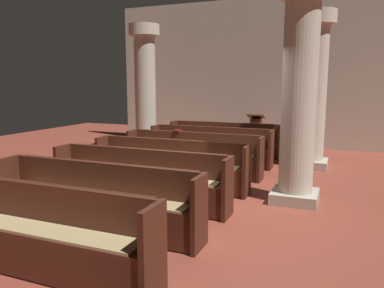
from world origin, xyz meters
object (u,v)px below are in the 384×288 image
object	(u,v)px
pew_row_5	(95,196)
hymn_book	(178,130)
pew_row_3	(170,162)
pillar_aisle_side	(314,88)
pillar_far_side	(145,87)
pew_row_0	(224,138)
pillar_aisle_rear	(299,90)
pew_row_2	(193,152)
pew_row_1	(210,144)
pew_row_4	(139,176)
pew_row_6	(28,226)
lectern	(255,136)

from	to	relation	value
pew_row_5	hymn_book	distance (m)	3.64
pew_row_3	pew_row_5	distance (m)	2.26
pillar_aisle_side	hymn_book	xyz separation A→B (m)	(-2.72, -1.51, -0.93)
pillar_far_side	pew_row_0	bearing A→B (deg)	7.38
pillar_aisle_rear	hymn_book	bearing A→B (deg)	154.13
pew_row_2	pew_row_1	bearing A→B (deg)	90.00
pew_row_0	pew_row_2	world-z (taller)	same
pillar_aisle_side	hymn_book	distance (m)	3.24
hymn_book	pillar_aisle_rear	bearing A→B (deg)	-25.87
pew_row_2	pew_row_5	size ratio (longest dim) A/B	1.00
pew_row_1	pew_row_4	distance (m)	3.40
pew_row_3	pew_row_5	xyz separation A→B (m)	(0.00, -2.26, 0.00)
pew_row_2	pew_row_4	bearing A→B (deg)	-90.00
pew_row_3	pillar_aisle_side	distance (m)	3.88
pew_row_3	pillar_far_side	bearing A→B (deg)	125.65
pew_row_0	pillar_far_side	size ratio (longest dim) A/B	0.85
pew_row_5	hymn_book	world-z (taller)	hymn_book
pew_row_1	pillar_far_side	distance (m)	2.74
pew_row_5	pew_row_6	xyz separation A→B (m)	(0.00, -1.13, 0.00)
pew_row_1	lectern	distance (m)	2.23
pew_row_0	pillar_far_side	bearing A→B (deg)	-172.62
pew_row_5	pillar_far_side	bearing A→B (deg)	112.53
pillar_aisle_side	pillar_aisle_rear	xyz separation A→B (m)	(-0.00, -2.83, -0.00)
pillar_aisle_side	pillar_aisle_rear	world-z (taller)	same
pew_row_2	hymn_book	size ratio (longest dim) A/B	14.61
pew_row_5	pew_row_2	bearing A→B (deg)	90.00
pew_row_1	pew_row_6	distance (m)	5.66
pew_row_2	pew_row_5	xyz separation A→B (m)	(0.00, -3.40, 0.00)
pew_row_2	pillar_aisle_rear	bearing A→B (deg)	-26.23
pew_row_5	lectern	xyz separation A→B (m)	(0.63, 6.66, -0.03)
pew_row_4	pew_row_0	bearing A→B (deg)	90.00
pew_row_3	pillar_far_side	world-z (taller)	pillar_far_side
pew_row_1	pew_row_6	bearing A→B (deg)	-90.00
pew_row_3	pillar_aisle_side	world-z (taller)	pillar_aisle_side
lectern	pew_row_2	bearing A→B (deg)	-100.95
pew_row_0	pillar_aisle_rear	world-z (taller)	pillar_aisle_rear
pew_row_1	pew_row_3	size ratio (longest dim) A/B	1.00
pillar_far_side	hymn_book	size ratio (longest dim) A/B	17.17
pew_row_3	hymn_book	distance (m)	1.46
pew_row_2	pew_row_6	xyz separation A→B (m)	(0.00, -4.53, 0.00)
pew_row_0	hymn_book	bearing A→B (deg)	-101.96
pillar_aisle_side	pillar_far_side	world-z (taller)	same
pew_row_3	pew_row_6	world-z (taller)	same
pew_row_3	pillar_aisle_rear	bearing A→B (deg)	0.23
pew_row_0	pew_row_5	distance (m)	5.66
pew_row_2	hymn_book	xyz separation A→B (m)	(-0.44, 0.19, 0.43)
pillar_far_side	lectern	world-z (taller)	pillar_far_side
pew_row_0	pew_row_1	size ratio (longest dim) A/B	1.00
pew_row_0	pew_row_2	size ratio (longest dim) A/B	1.00
pew_row_0	hymn_book	size ratio (longest dim) A/B	14.61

